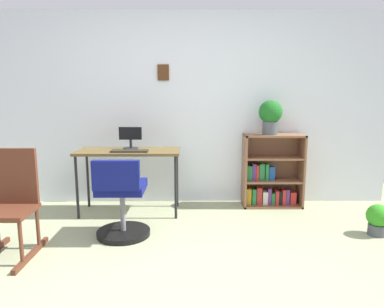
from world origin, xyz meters
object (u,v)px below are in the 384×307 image
office_chair (121,202)px  monitor (131,138)px  rocking_chair (10,202)px  bookshelf_low (270,174)px  potted_plant_floor (378,219)px  keyboard (130,151)px  potted_plant_on_shelf (270,115)px  desk (129,155)px

office_chair → monitor: bearing=92.5°
rocking_chair → bookshelf_low: rocking_chair is taller
bookshelf_low → potted_plant_floor: 1.29m
rocking_chair → keyboard: bearing=47.3°
rocking_chair → bookshelf_low: 2.85m
office_chair → bookshelf_low: (1.64, 0.99, 0.03)m
keyboard → potted_plant_on_shelf: 1.69m
rocking_chair → potted_plant_on_shelf: 2.87m
desk → bookshelf_low: (1.69, 0.26, -0.29)m
monitor → bookshelf_low: bearing=5.5°
desk → bookshelf_low: size_ratio=1.31×
keyboard → rocking_chair: 1.31m
office_chair → rocking_chair: size_ratio=0.88×
monitor → bookshelf_low: (1.68, 0.16, -0.48)m
desk → rocking_chair: bearing=-128.2°
keyboard → potted_plant_on_shelf: size_ratio=1.00×
monitor → keyboard: size_ratio=0.64×
desk → monitor: monitor is taller
desk → office_chair: bearing=-86.5°
office_chair → potted_plant_floor: bearing=1.0°
potted_plant_on_shelf → rocking_chair: bearing=-152.9°
monitor → potted_plant_floor: monitor is taller
potted_plant_floor → office_chair: bearing=-179.0°
desk → potted_plant_on_shelf: bearing=7.3°
keyboard → potted_plant_floor: 2.63m
bookshelf_low → rocking_chair: bearing=-152.3°
desk → potted_plant_on_shelf: (1.65, 0.21, 0.44)m
bookshelf_low → potted_plant_on_shelf: size_ratio=2.19×
office_chair → bookshelf_low: size_ratio=0.90×
office_chair → potted_plant_on_shelf: (1.60, 0.94, 0.77)m
potted_plant_on_shelf → potted_plant_floor: 1.58m
rocking_chair → potted_plant_floor: 3.40m
monitor → office_chair: (0.04, -0.83, -0.51)m
keyboard → bookshelf_low: size_ratio=0.46×
bookshelf_low → keyboard: bearing=-167.0°
office_chair → potted_plant_floor: size_ratio=2.57×
monitor → potted_plant_on_shelf: size_ratio=0.64×
rocking_chair → office_chair: bearing=20.5°
keyboard → rocking_chair: (-0.87, -0.94, -0.29)m
keyboard → potted_plant_floor: (2.50, -0.57, -0.58)m
office_chair → potted_plant_on_shelf: 2.01m
office_chair → potted_plant_floor: 2.50m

